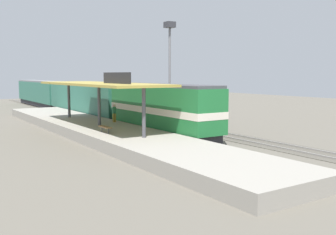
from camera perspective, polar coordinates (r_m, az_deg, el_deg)
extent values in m
plane|color=#5B564C|center=(38.41, -0.89, -1.80)|extent=(120.00, 120.00, 0.00)
cube|color=#4E4941|center=(37.39, -3.49, -2.01)|extent=(3.20, 110.00, 0.04)
cube|color=gray|center=(37.03, -4.45, -2.00)|extent=(0.10, 110.00, 0.16)
cube|color=gray|center=(37.74, -2.54, -1.83)|extent=(0.10, 110.00, 0.16)
cube|color=#4E4941|center=(39.85, 2.27, -1.48)|extent=(3.20, 110.00, 0.04)
cube|color=gray|center=(39.43, 1.42, -1.48)|extent=(0.10, 110.00, 0.16)
cube|color=gray|center=(40.26, 3.10, -1.32)|extent=(0.10, 110.00, 0.16)
cube|color=gray|center=(35.30, -9.99, -1.88)|extent=(6.00, 44.00, 0.90)
cylinder|color=#47474C|center=(27.90, -3.57, 0.70)|extent=(0.28, 0.28, 3.60)
cylinder|color=#47474C|center=(35.05, -10.06, 1.76)|extent=(0.28, 0.28, 3.60)
cylinder|color=#47474C|center=(42.51, -14.32, 2.45)|extent=(0.28, 0.28, 3.60)
cube|color=#A38E3D|center=(34.95, -10.12, 4.87)|extent=(5.20, 18.00, 0.20)
cube|color=black|center=(31.67, -7.56, 5.77)|extent=(0.12, 4.80, 0.90)
cylinder|color=#333338|center=(30.11, -8.69, -2.00)|extent=(0.07, 0.07, 0.42)
cylinder|color=#333338|center=(31.29, -9.68, -1.70)|extent=(0.07, 0.07, 0.42)
cube|color=brown|center=(30.66, -9.21, -1.38)|extent=(0.44, 1.70, 0.08)
cube|color=#28282D|center=(34.73, -0.99, -1.82)|extent=(2.60, 13.60, 0.70)
cube|color=#1E6B33|center=(34.49, -1.00, 1.64)|extent=(2.90, 14.40, 3.50)
cube|color=#424247|center=(34.39, -1.00, 4.74)|extent=(2.78, 14.11, 0.24)
cube|color=beige|center=(34.51, -0.99, 1.20)|extent=(2.93, 14.43, 0.56)
cube|color=#28282D|center=(50.76, -11.89, 0.63)|extent=(2.60, 19.20, 0.70)
cube|color=#2D6B56|center=(50.61, -11.94, 2.88)|extent=(2.90, 20.00, 3.30)
cube|color=slate|center=(50.54, -11.99, 4.88)|extent=(2.78, 19.60, 0.24)
cube|color=#28282D|center=(70.48, -18.08, 2.01)|extent=(2.60, 19.20, 0.70)
cube|color=#2D6B56|center=(70.37, -18.13, 3.63)|extent=(2.90, 20.00, 3.30)
cube|color=slate|center=(70.32, -18.18, 5.07)|extent=(2.78, 19.60, 0.24)
cube|color=#28282D|center=(42.84, -0.62, -0.27)|extent=(2.50, 11.20, 0.70)
cube|color=#6B6056|center=(42.68, -0.62, 1.93)|extent=(2.80, 12.00, 2.60)
cube|color=#554D45|center=(42.60, -0.62, 3.84)|extent=(2.69, 11.76, 0.24)
cylinder|color=slate|center=(47.38, 0.25, 6.41)|extent=(0.28, 0.28, 11.00)
cube|color=#333338|center=(47.75, 0.25, 13.45)|extent=(1.10, 1.10, 0.70)
cylinder|color=olive|center=(37.30, -8.01, -0.06)|extent=(0.16, 0.16, 0.84)
cylinder|color=olive|center=(37.38, -7.76, -0.05)|extent=(0.16, 0.16, 0.84)
cylinder|color=#23603D|center=(37.26, -7.90, 1.08)|extent=(0.34, 0.34, 0.64)
sphere|color=tan|center=(37.23, -7.91, 1.74)|extent=(0.23, 0.23, 0.23)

